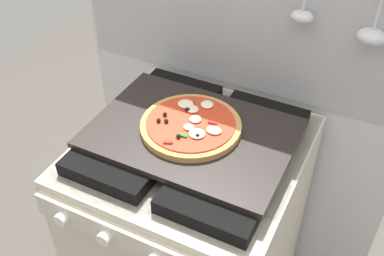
% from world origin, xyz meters
% --- Properties ---
extents(kitchen_backsplash, '(1.10, 0.09, 1.55)m').
position_xyz_m(kitchen_backsplash, '(0.00, 0.33, 0.79)').
color(kitchen_backsplash, silver).
rests_on(kitchen_backsplash, ground_plane).
extents(stove, '(0.60, 0.64, 0.90)m').
position_xyz_m(stove, '(-0.00, -0.00, 0.45)').
color(stove, beige).
rests_on(stove, ground_plane).
extents(baking_tray, '(0.54, 0.38, 0.02)m').
position_xyz_m(baking_tray, '(0.00, 0.00, 0.91)').
color(baking_tray, black).
rests_on(baking_tray, stove).
extents(pizza_left, '(0.27, 0.27, 0.03)m').
position_xyz_m(pizza_left, '(-0.01, 0.01, 0.93)').
color(pizza_left, '#C18947').
rests_on(pizza_left, baking_tray).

